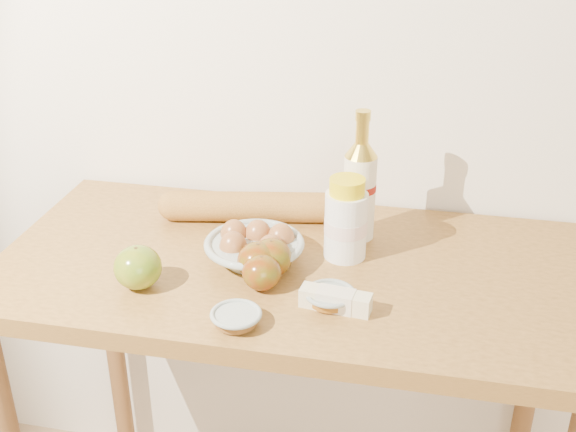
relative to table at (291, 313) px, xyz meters
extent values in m
cube|color=white|center=(0.00, 0.33, 0.52)|extent=(3.50, 0.02, 2.60)
cube|color=#A67635|center=(0.00, 0.00, 0.10)|extent=(1.20, 0.60, 0.04)
cylinder|color=brown|center=(-0.55, 0.25, -0.35)|extent=(0.05, 0.05, 0.86)
cylinder|color=brown|center=(0.55, 0.25, -0.35)|extent=(0.05, 0.05, 0.86)
cylinder|color=beige|center=(0.12, 0.14, 0.22)|extent=(0.08, 0.08, 0.19)
cylinder|color=maroon|center=(0.12, 0.14, 0.24)|extent=(0.08, 0.08, 0.02)
cone|color=gold|center=(0.12, 0.14, 0.32)|extent=(0.08, 0.08, 0.03)
cylinder|color=gold|center=(0.12, 0.14, 0.36)|extent=(0.03, 0.03, 0.05)
cylinder|color=gold|center=(0.12, 0.14, 0.40)|extent=(0.04, 0.04, 0.02)
cylinder|color=white|center=(0.10, 0.05, 0.19)|extent=(0.10, 0.10, 0.14)
cylinder|color=beige|center=(0.10, 0.05, 0.19)|extent=(0.10, 0.10, 0.03)
cylinder|color=yellow|center=(0.10, 0.05, 0.28)|extent=(0.08, 0.08, 0.03)
torus|color=#97A49F|center=(-0.07, -0.01, 0.16)|extent=(0.21, 0.21, 0.02)
ellipsoid|color=brown|center=(-0.11, -0.03, 0.16)|extent=(0.06, 0.06, 0.07)
ellipsoid|color=brown|center=(-0.04, -0.03, 0.16)|extent=(0.06, 0.06, 0.07)
ellipsoid|color=brown|center=(-0.08, 0.03, 0.16)|extent=(0.06, 0.06, 0.07)
ellipsoid|color=brown|center=(-0.12, 0.02, 0.16)|extent=(0.06, 0.06, 0.07)
ellipsoid|color=brown|center=(-0.03, 0.02, 0.16)|extent=(0.06, 0.06, 0.07)
cylinder|color=#B98238|center=(-0.13, 0.16, 0.16)|extent=(0.35, 0.13, 0.07)
sphere|color=#B98238|center=(-0.30, 0.13, 0.16)|extent=(0.08, 0.08, 0.07)
sphere|color=#B98238|center=(0.04, 0.19, 0.16)|extent=(0.08, 0.08, 0.07)
ellipsoid|color=olive|center=(-0.27, -0.15, 0.17)|extent=(0.10, 0.10, 0.08)
cylinder|color=#452F17|center=(-0.27, -0.15, 0.20)|extent=(0.01, 0.01, 0.01)
ellipsoid|color=#890907|center=(-0.04, -0.11, 0.16)|extent=(0.08, 0.08, 0.07)
cylinder|color=#4B3119|center=(-0.04, -0.11, 0.19)|extent=(0.01, 0.01, 0.01)
ellipsoid|color=maroon|center=(-0.05, -0.07, 0.16)|extent=(0.09, 0.09, 0.08)
cylinder|color=#4C3419|center=(-0.05, -0.07, 0.19)|extent=(0.01, 0.01, 0.01)
torus|color=#94A19C|center=(-0.05, -0.23, 0.15)|extent=(0.10, 0.10, 0.01)
cylinder|color=brown|center=(-0.05, -0.23, 0.14)|extent=(0.08, 0.08, 0.02)
torus|color=gray|center=(0.10, -0.13, 0.15)|extent=(0.13, 0.13, 0.01)
cylinder|color=brown|center=(0.10, -0.13, 0.14)|extent=(0.10, 0.10, 0.02)
cube|color=beige|center=(0.11, -0.15, 0.14)|extent=(0.13, 0.05, 0.04)
cube|color=beige|center=(0.11, -0.15, 0.14)|extent=(0.07, 0.05, 0.04)
ellipsoid|color=maroon|center=(-0.03, -0.05, 0.16)|extent=(0.09, 0.09, 0.08)
cylinder|color=#4C3419|center=(-0.03, -0.05, 0.19)|extent=(0.01, 0.01, 0.01)
camera|label=1|loc=(0.25, -1.24, 0.87)|focal=45.00mm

